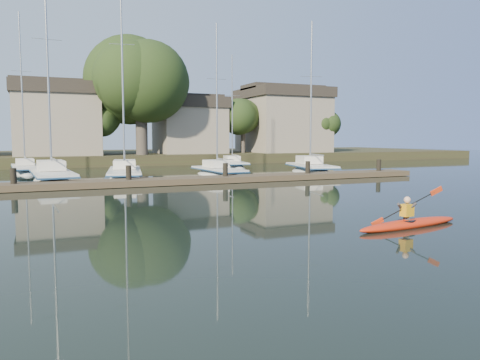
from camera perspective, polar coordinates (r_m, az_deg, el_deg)
name	(u,v)px	position (r m, az deg, el deg)	size (l,w,h in m)	color
ground	(295,223)	(15.57, 6.78, -5.26)	(160.00, 160.00, 0.00)	black
kayak	(409,222)	(15.69, 19.92, -4.84)	(4.34, 1.11, 1.38)	#B7170E
dock	(179,181)	(28.43, -7.43, -0.08)	(34.00, 2.00, 1.80)	#4E3B2C
sailboat_1	(53,185)	(31.98, -21.89, -0.57)	(2.97, 9.54, 15.38)	silver
sailboat_2	(125,182)	(32.72, -13.86, -0.19)	(3.76, 9.59, 15.48)	silver
sailboat_3	(218,178)	(34.17, -2.66, 0.21)	(2.37, 7.63, 12.16)	silver
sailboat_4	(311,176)	(37.31, 8.63, 0.53)	(3.88, 8.06, 13.17)	silver
sailboat_5	(26,175)	(40.84, -24.67, 0.57)	(2.55, 8.40, 13.70)	silver
sailboat_7	(233,169)	(43.63, -0.89, 1.33)	(3.04, 7.36, 11.52)	silver
shore	(129,133)	(54.34, -13.40, 5.55)	(90.00, 25.25, 12.75)	#31371B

